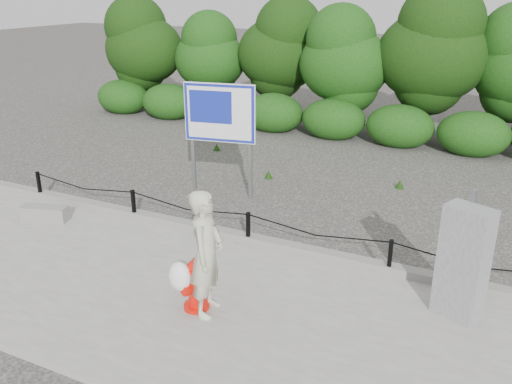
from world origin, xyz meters
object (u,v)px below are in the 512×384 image
object	(u,v)px
fire_hydrant	(195,285)
utility_cabinet	(463,263)
concrete_block	(45,213)
advertising_sign	(220,118)
pedestrian	(205,255)

from	to	relation	value
fire_hydrant	utility_cabinet	bearing A→B (deg)	39.60
concrete_block	utility_cabinet	size ratio (longest dim) A/B	0.50
advertising_sign	utility_cabinet	bearing A→B (deg)	-37.61
utility_cabinet	advertising_sign	size ratio (longest dim) A/B	0.72
fire_hydrant	utility_cabinet	world-z (taller)	utility_cabinet
pedestrian	concrete_block	size ratio (longest dim) A/B	2.03
advertising_sign	fire_hydrant	bearing A→B (deg)	-75.60
utility_cabinet	advertising_sign	bearing A→B (deg)	174.38
pedestrian	concrete_block	world-z (taller)	pedestrian
pedestrian	concrete_block	bearing A→B (deg)	61.48
pedestrian	utility_cabinet	xyz separation A→B (m)	(3.17, 1.45, -0.08)
pedestrian	concrete_block	distance (m)	4.72
pedestrian	advertising_sign	xyz separation A→B (m)	(-2.09, 4.17, 0.79)
fire_hydrant	advertising_sign	world-z (taller)	advertising_sign
fire_hydrant	advertising_sign	xyz separation A→B (m)	(-1.92, 4.17, 1.30)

